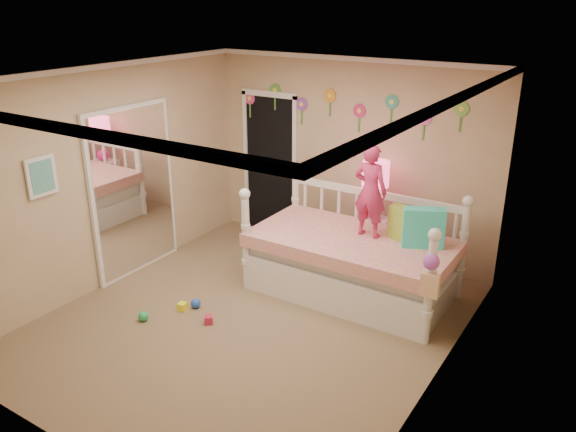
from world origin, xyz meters
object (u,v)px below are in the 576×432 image
Objects in this scene: table_lamp at (375,181)px; child at (370,191)px; daybed at (353,243)px; nightstand at (372,243)px.

child is at bearing -71.07° from table_lamp.
daybed reaches higher than nightstand.
table_lamp is at bearing 0.00° from nightstand.
daybed is 3.42× the size of nightstand.
nightstand is 0.94× the size of table_lamp.
nightstand is 0.83m from table_lamp.
child reaches higher than daybed.
table_lamp is (-0.20, 0.59, -0.07)m from child.
daybed is at bearing 48.58° from child.
nightstand is at bearing 0.00° from table_lamp.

